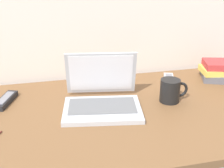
# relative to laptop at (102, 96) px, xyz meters

# --- Properties ---
(desk) EXTENTS (1.60, 0.76, 0.03)m
(desk) POSITION_rel_laptop_xyz_m (0.07, -0.05, -0.06)
(desk) COLOR brown
(desk) RESTS_ON ground
(laptop) EXTENTS (0.35, 0.32, 0.21)m
(laptop) POSITION_rel_laptop_xyz_m (0.00, 0.00, 0.00)
(laptop) COLOR #B2B5BA
(laptop) RESTS_ON desk
(coffee_mug) EXTENTS (0.12, 0.08, 0.10)m
(coffee_mug) POSITION_rel_laptop_xyz_m (0.30, -0.02, 0.00)
(coffee_mug) COLOR black
(coffee_mug) RESTS_ON desk
(remote_control_near) EXTENTS (0.10, 0.17, 0.02)m
(remote_control_near) POSITION_rel_laptop_xyz_m (0.37, 0.17, -0.03)
(remote_control_near) COLOR #B7B7B7
(remote_control_near) RESTS_ON desk
(remote_control_far) EXTENTS (0.10, 0.17, 0.02)m
(remote_control_far) POSITION_rel_laptop_xyz_m (-0.39, 0.13, -0.03)
(remote_control_far) COLOR black
(remote_control_far) RESTS_ON desk
(book_stack) EXTENTS (0.20, 0.19, 0.09)m
(book_stack) POSITION_rel_laptop_xyz_m (0.63, 0.16, -0.00)
(book_stack) COLOR #595960
(book_stack) RESTS_ON desk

